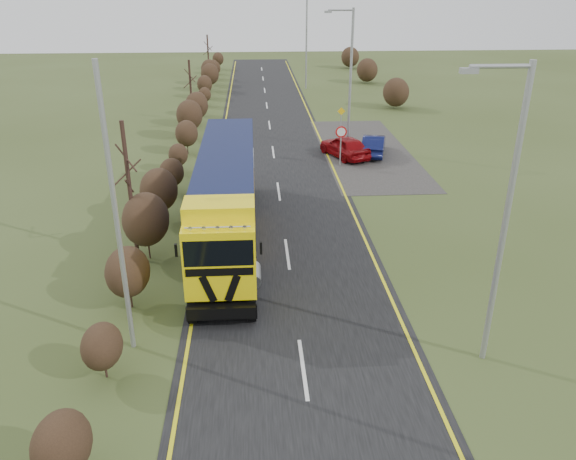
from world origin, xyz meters
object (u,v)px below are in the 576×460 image
(lorry, at_px, (227,193))
(streetlight_near, at_px, (503,211))
(car_blue_sedan, at_px, (374,145))
(speed_sign, at_px, (341,138))
(car_red_hatchback, at_px, (345,147))

(lorry, bearing_deg, streetlight_near, -48.60)
(car_blue_sedan, xyz_separation_m, speed_sign, (-2.68, -2.45, 1.18))
(speed_sign, bearing_deg, car_red_hatchback, 72.97)
(streetlight_near, bearing_deg, car_red_hatchback, 92.27)
(lorry, distance_m, car_blue_sedan, 16.47)
(lorry, height_order, car_red_hatchback, lorry)
(streetlight_near, bearing_deg, car_blue_sedan, 86.99)
(car_red_hatchback, bearing_deg, car_blue_sedan, 169.99)
(car_red_hatchback, distance_m, car_blue_sedan, 2.14)
(lorry, xyz_separation_m, car_red_hatchback, (7.41, 12.87, -1.60))
(streetlight_near, distance_m, speed_sign, 20.61)
(car_red_hatchback, height_order, speed_sign, speed_sign)
(car_blue_sedan, distance_m, streetlight_near, 23.21)
(speed_sign, bearing_deg, car_blue_sedan, 42.51)
(lorry, relative_size, speed_sign, 5.64)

